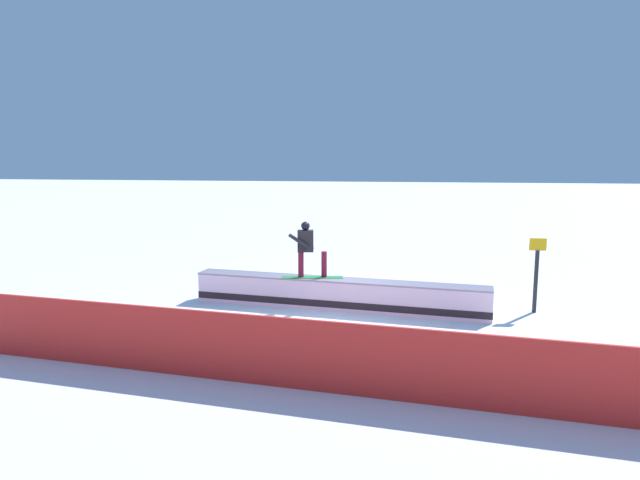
% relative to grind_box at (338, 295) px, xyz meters
% --- Properties ---
extents(ground_plane, '(120.00, 120.00, 0.00)m').
position_rel_grind_box_xyz_m(ground_plane, '(0.00, 0.00, -0.35)').
color(ground_plane, white).
extents(grind_box, '(7.51, 1.67, 0.77)m').
position_rel_grind_box_xyz_m(grind_box, '(0.00, 0.00, 0.00)').
color(grind_box, white).
rests_on(grind_box, ground_plane).
extents(snowboarder, '(1.56, 0.54, 1.44)m').
position_rel_grind_box_xyz_m(snowboarder, '(0.79, -0.08, 1.20)').
color(snowboarder, green).
rests_on(snowboarder, grind_box).
extents(safety_fence, '(13.46, 1.99, 1.22)m').
position_rel_grind_box_xyz_m(safety_fence, '(0.00, 4.98, 0.26)').
color(safety_fence, red).
rests_on(safety_fence, ground_plane).
extents(trail_marker, '(0.40, 0.10, 1.86)m').
position_rel_grind_box_xyz_m(trail_marker, '(-4.85, -0.34, 0.65)').
color(trail_marker, '#262628').
rests_on(trail_marker, ground_plane).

